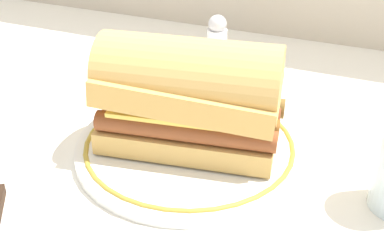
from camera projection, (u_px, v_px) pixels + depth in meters
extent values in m
plane|color=white|center=(194.00, 146.00, 0.61)|extent=(1.50, 1.50, 0.00)
cylinder|color=white|center=(192.00, 148.00, 0.60)|extent=(0.27, 0.27, 0.01)
torus|color=#B29333|center=(192.00, 144.00, 0.59)|extent=(0.25, 0.25, 0.01)
cube|color=tan|center=(192.00, 132.00, 0.59)|extent=(0.22, 0.13, 0.03)
cylinder|color=brown|center=(184.00, 131.00, 0.54)|extent=(0.20, 0.05, 0.02)
cylinder|color=brown|center=(189.00, 120.00, 0.56)|extent=(0.20, 0.05, 0.02)
cylinder|color=brown|center=(194.00, 109.00, 0.58)|extent=(0.20, 0.05, 0.02)
cylinder|color=brown|center=(199.00, 99.00, 0.60)|extent=(0.20, 0.05, 0.02)
cube|color=#EFC64C|center=(192.00, 103.00, 0.57)|extent=(0.18, 0.12, 0.01)
cube|color=tan|center=(192.00, 90.00, 0.56)|extent=(0.22, 0.13, 0.04)
cylinder|color=tan|center=(192.00, 77.00, 0.55)|extent=(0.21, 0.12, 0.09)
cylinder|color=white|center=(217.00, 43.00, 0.83)|extent=(0.03, 0.03, 0.05)
sphere|color=silver|center=(217.00, 24.00, 0.82)|extent=(0.03, 0.03, 0.03)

